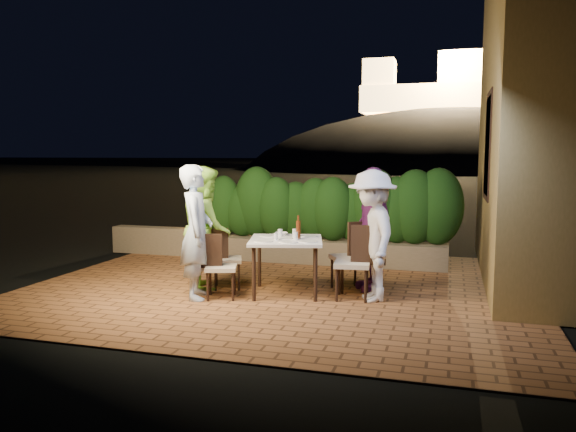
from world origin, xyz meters
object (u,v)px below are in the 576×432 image
at_px(bowl, 282,234).
at_px(parapet_lamp, 193,225).
at_px(diner_purple, 373,229).
at_px(diner_green, 207,227).
at_px(beer_bottle, 298,227).
at_px(diner_white, 372,236).
at_px(dining_table, 286,266).
at_px(chair_right_front, 352,262).
at_px(chair_right_back, 349,256).
at_px(chair_left_back, 227,258).
at_px(chair_left_front, 221,266).
at_px(diner_blue, 197,232).

relative_size(bowl, parapet_lamp, 1.22).
bearing_deg(diner_purple, diner_green, -104.40).
height_order(beer_bottle, parapet_lamp, beer_bottle).
height_order(beer_bottle, bowl, beer_bottle).
bearing_deg(diner_white, dining_table, -112.86).
height_order(bowl, diner_green, diner_green).
xyz_separation_m(beer_bottle, chair_right_front, (0.75, -0.09, -0.42)).
bearing_deg(parapet_lamp, diner_white, -32.17).
distance_m(bowl, chair_right_back, 0.99).
height_order(chair_left_back, parapet_lamp, chair_left_back).
bearing_deg(diner_green, parapet_lamp, 3.70).
xyz_separation_m(chair_left_front, chair_right_front, (1.66, 0.45, 0.06)).
relative_size(beer_bottle, diner_green, 0.18).
distance_m(chair_right_back, diner_purple, 0.50).
bearing_deg(diner_white, chair_left_front, -99.13).
bearing_deg(beer_bottle, parapet_lamp, 140.15).
bearing_deg(beer_bottle, chair_left_back, -179.43).
relative_size(beer_bottle, chair_left_front, 0.37).
bearing_deg(diner_white, beer_bottle, -117.70).
bearing_deg(bowl, beer_bottle, -36.60).
relative_size(beer_bottle, bowl, 1.83).
bearing_deg(beer_bottle, bowl, 143.40).
distance_m(chair_right_back, diner_blue, 2.13).
height_order(dining_table, diner_green, diner_green).
bearing_deg(beer_bottle, diner_green, -177.92).
bearing_deg(chair_right_back, dining_table, -4.25).
relative_size(chair_right_front, chair_right_back, 1.02).
bearing_deg(diner_green, chair_left_back, -108.94).
xyz_separation_m(beer_bottle, diner_purple, (0.94, 0.46, -0.05)).
height_order(dining_table, chair_left_front, chair_left_front).
distance_m(bowl, diner_white, 1.36).
xyz_separation_m(beer_bottle, parapet_lamp, (-2.61, 2.18, -0.34)).
xyz_separation_m(bowl, chair_right_front, (1.06, -0.32, -0.28)).
relative_size(dining_table, chair_left_front, 1.12).
distance_m(dining_table, bowl, 0.53).
height_order(chair_right_back, diner_white, diner_white).
distance_m(bowl, diner_purple, 1.27).
bearing_deg(chair_right_front, diner_green, -6.88).
relative_size(dining_table, chair_right_front, 0.98).
bearing_deg(beer_bottle, diner_purple, 26.18).
distance_m(bowl, diner_blue, 1.24).
distance_m(beer_bottle, chair_left_front, 1.16).
bearing_deg(bowl, chair_right_back, 8.90).
xyz_separation_m(diner_white, parapet_lamp, (-3.62, 2.28, -0.28)).
bearing_deg(diner_purple, chair_left_front, -88.52).
bearing_deg(parapet_lamp, diner_green, -59.96).
height_order(beer_bottle, diner_purple, diner_purple).
bearing_deg(diner_purple, diner_white, -20.08).
relative_size(bowl, diner_green, 0.10).
height_order(beer_bottle, diner_blue, diner_blue).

